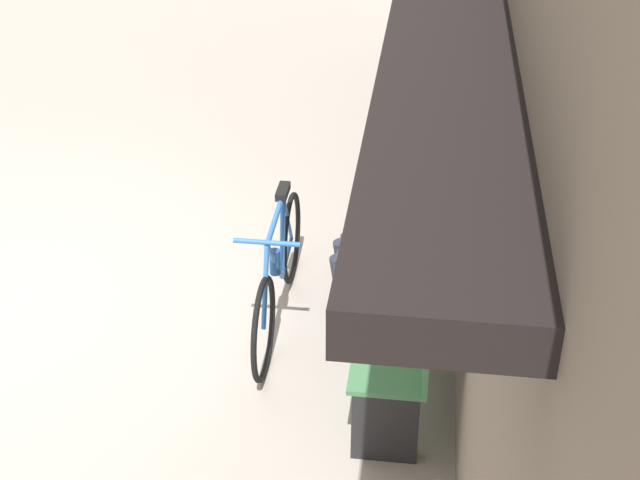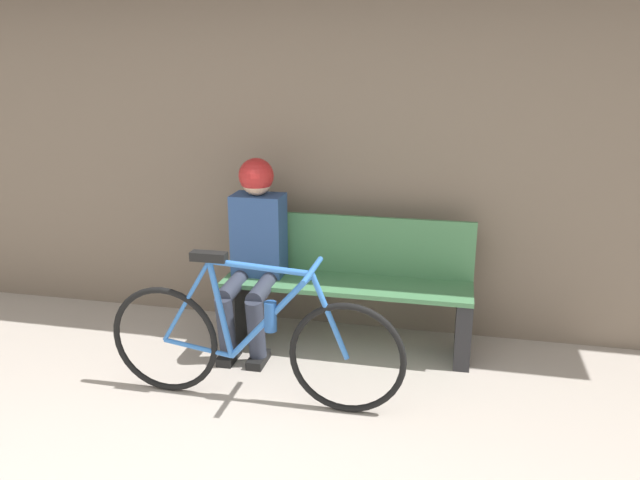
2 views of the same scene
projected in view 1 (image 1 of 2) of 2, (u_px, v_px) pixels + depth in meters
name	position (u px, v px, depth m)	size (l,w,h in m)	color
ground_plane	(33.00, 310.00, 6.06)	(24.00, 24.00, 0.00)	#ADA399
storefront_wall	(487.00, 102.00, 4.88)	(12.00, 0.56, 3.20)	#756656
park_bench_near	(404.00, 313.00, 5.32)	(1.63, 0.42, 0.87)	#477F51
bicycle	(278.00, 274.00, 5.76)	(1.72, 0.40, 0.88)	black
person_seated	(394.00, 216.00, 5.68)	(0.34, 0.61, 1.27)	#2D3342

